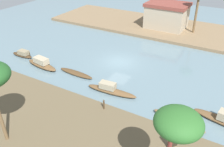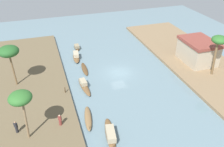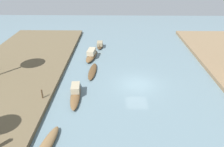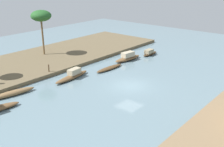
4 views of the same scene
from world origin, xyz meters
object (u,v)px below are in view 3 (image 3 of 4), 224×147
Objects in this scene: sampan_near_left_bank at (100,45)px; mooring_post at (42,94)px; sampan_midstream at (92,55)px; sampan_open_hull at (93,71)px; sampan_upstream_small at (76,93)px.

sampan_near_left_bank is 16.18m from mooring_post.
sampan_midstream is 4.80m from sampan_open_hull.
sampan_near_left_bank is 9.08m from sampan_open_hull.
sampan_midstream is 11.78m from mooring_post.
sampan_upstream_small is 1.17× the size of sampan_open_hull.
mooring_post is at bearing -11.59° from sampan_midstream.
sampan_upstream_small reaches higher than sampan_near_left_bank.
sampan_near_left_bank is (-4.32, 0.91, -0.10)m from sampan_midstream.
sampan_midstream is at bearing -12.43° from sampan_near_left_bank.
sampan_midstream reaches higher than sampan_near_left_bank.
sampan_upstream_small is at bearing 2.99° from sampan_midstream.
sampan_midstream is 4.42m from sampan_near_left_bank.
sampan_near_left_bank reaches higher than sampan_open_hull.
sampan_upstream_small reaches higher than sampan_open_hull.
mooring_post is at bearing -75.60° from sampan_upstream_small.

